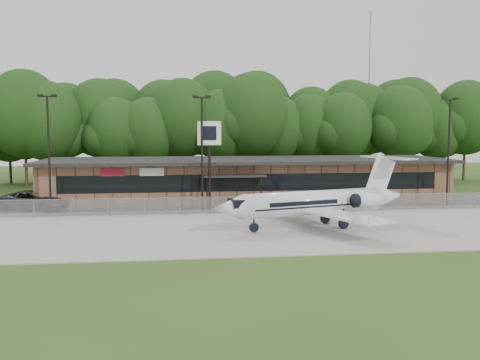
{
  "coord_description": "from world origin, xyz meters",
  "views": [
    {
      "loc": [
        -7.59,
        -30.52,
        7.31
      ],
      "look_at": [
        -2.2,
        12.0,
        3.22
      ],
      "focal_mm": 40.0,
      "sensor_mm": 36.0,
      "label": 1
    }
  ],
  "objects": [
    {
      "name": "treeline",
      "position": [
        0.0,
        42.0,
        7.5
      ],
      "size": [
        72.0,
        12.0,
        15.0
      ],
      "primitive_type": null,
      "color": "black",
      "rests_on": "ground"
    },
    {
      "name": "light_pole_mid",
      "position": [
        -5.0,
        16.5,
        5.98
      ],
      "size": [
        1.55,
        0.3,
        10.23
      ],
      "color": "black",
      "rests_on": "ground"
    },
    {
      "name": "terminal",
      "position": [
        -0.0,
        23.94,
        2.18
      ],
      "size": [
        41.0,
        11.65,
        4.3
      ],
      "color": "brown",
      "rests_on": "ground"
    },
    {
      "name": "light_pole_left",
      "position": [
        -18.0,
        16.5,
        5.98
      ],
      "size": [
        1.55,
        0.3,
        10.23
      ],
      "color": "black",
      "rests_on": "ground"
    },
    {
      "name": "ground",
      "position": [
        0.0,
        0.0,
        0.0
      ],
      "size": [
        160.0,
        160.0,
        0.0
      ],
      "primitive_type": "plane",
      "color": "#334C1B",
      "rests_on": "ground"
    },
    {
      "name": "radio_mast",
      "position": [
        22.0,
        48.0,
        12.5
      ],
      "size": [
        0.2,
        0.2,
        25.0
      ],
      "primitive_type": "cylinder",
      "color": "gray",
      "rests_on": "ground"
    },
    {
      "name": "apron",
      "position": [
        0.0,
        8.0,
        0.04
      ],
      "size": [
        64.0,
        18.0,
        0.08
      ],
      "primitive_type": "cube",
      "color": "#9E9B93",
      "rests_on": "ground"
    },
    {
      "name": "business_jet",
      "position": [
        2.99,
        7.32,
        1.9
      ],
      "size": [
        15.65,
        14.05,
        5.31
      ],
      "rotation": [
        0.0,
        0.0,
        0.29
      ],
      "color": "white",
      "rests_on": "ground"
    },
    {
      "name": "light_pole_right",
      "position": [
        18.0,
        16.5,
        5.98
      ],
      "size": [
        1.55,
        0.3,
        10.23
      ],
      "color": "black",
      "rests_on": "ground"
    },
    {
      "name": "parking_lot",
      "position": [
        0.0,
        19.5,
        0.03
      ],
      "size": [
        50.0,
        9.0,
        0.06
      ],
      "primitive_type": "cube",
      "color": "#383835",
      "rests_on": "ground"
    },
    {
      "name": "fence",
      "position": [
        0.0,
        15.0,
        0.78
      ],
      "size": [
        46.0,
        0.04,
        1.52
      ],
      "color": "gray",
      "rests_on": "ground"
    },
    {
      "name": "suv",
      "position": [
        -20.09,
        19.3,
        0.89
      ],
      "size": [
        7.02,
        4.7,
        1.79
      ],
      "primitive_type": "imported",
      "rotation": [
        0.0,
        0.0,
        1.28
      ],
      "color": "#29292C",
      "rests_on": "ground"
    },
    {
      "name": "pole_sign",
      "position": [
        -4.33,
        16.8,
        6.13
      ],
      "size": [
        2.11,
        0.51,
        8.01
      ],
      "rotation": [
        0.0,
        0.0,
        0.13
      ],
      "color": "black",
      "rests_on": "ground"
    }
  ]
}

